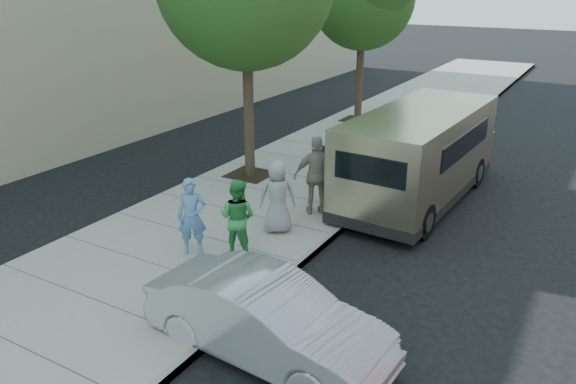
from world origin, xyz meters
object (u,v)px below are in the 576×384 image
(person_gray_shirt, at_px, (278,196))
(person_striped_polo, at_px, (317,176))
(sedan, at_px, (267,319))
(person_officer, at_px, (192,217))
(van, at_px, (421,153))
(person_green_shirt, at_px, (237,218))
(parking_meter, at_px, (329,165))

(person_gray_shirt, distance_m, person_striped_polo, 1.37)
(sedan, height_order, person_officer, person_officer)
(van, height_order, person_gray_shirt, van)
(person_green_shirt, bearing_deg, van, -119.64)
(van, xyz_separation_m, person_striped_polo, (-1.69, -2.40, -0.16))
(sedan, bearing_deg, person_striped_polo, 23.28)
(person_officer, relative_size, person_gray_shirt, 0.97)
(van, xyz_separation_m, person_officer, (-2.90, -5.48, -0.31))
(van, height_order, person_green_shirt, van)
(parking_meter, relative_size, person_striped_polo, 0.86)
(person_gray_shirt, bearing_deg, person_officer, 26.38)
(person_officer, xyz_separation_m, person_gray_shirt, (0.94, 1.75, 0.03))
(person_officer, bearing_deg, person_striped_polo, 33.92)
(van, relative_size, sedan, 1.66)
(parking_meter, height_order, sedan, parking_meter)
(person_striped_polo, bearing_deg, person_gray_shirt, 43.24)
(parking_meter, distance_m, van, 2.63)
(sedan, relative_size, person_green_shirt, 2.44)
(van, distance_m, person_officer, 6.21)
(parking_meter, bearing_deg, person_officer, -114.30)
(sedan, relative_size, person_officer, 2.46)
(parking_meter, bearing_deg, person_striped_polo, -131.48)
(person_officer, xyz_separation_m, person_green_shirt, (0.83, 0.40, 0.01))
(sedan, xyz_separation_m, person_striped_polo, (-1.75, 4.99, 0.45))
(person_green_shirt, relative_size, person_gray_shirt, 0.98)
(parking_meter, bearing_deg, person_gray_shirt, -107.79)
(person_officer, bearing_deg, van, 27.50)
(parking_meter, height_order, person_striped_polo, person_striped_polo)
(person_officer, bearing_deg, sedan, -67.27)
(sedan, bearing_deg, van, 4.41)
(person_green_shirt, bearing_deg, person_officer, 18.29)
(van, bearing_deg, person_officer, -114.86)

